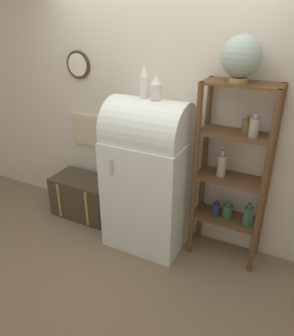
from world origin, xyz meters
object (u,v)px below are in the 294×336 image
at_px(refrigerator, 149,173).
at_px(globe, 241,57).
at_px(vase_left, 144,82).
at_px(suitcase_trunk, 84,197).
at_px(vase_center, 156,88).

xyz_separation_m(refrigerator, globe, (0.74, 0.11, 1.13)).
xyz_separation_m(refrigerator, vase_left, (-0.06, 0.01, 0.88)).
relative_size(refrigerator, suitcase_trunk, 2.14).
bearing_deg(globe, suitcase_trunk, -178.82).
bearing_deg(refrigerator, globe, 8.14).
bearing_deg(globe, vase_left, -173.33).
xyz_separation_m(vase_left, vase_center, (0.13, -0.02, -0.04)).
bearing_deg(refrigerator, vase_left, 166.87).
relative_size(vase_left, vase_center, 1.41).
xyz_separation_m(suitcase_trunk, globe, (1.65, 0.03, 1.68)).
bearing_deg(globe, refrigerator, -171.86).
bearing_deg(suitcase_trunk, vase_left, -4.01).
height_order(globe, vase_left, globe).
xyz_separation_m(suitcase_trunk, vase_center, (0.97, -0.08, 1.39)).
bearing_deg(vase_left, globe, 6.67).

